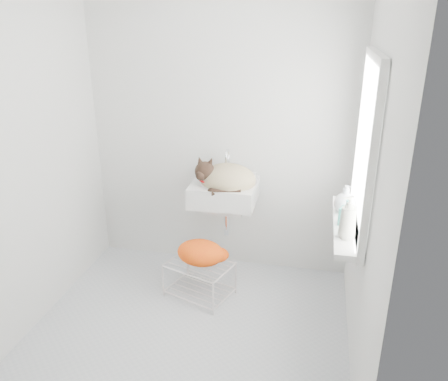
% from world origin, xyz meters
% --- Properties ---
extents(floor, '(2.20, 2.00, 0.02)m').
position_xyz_m(floor, '(0.00, 0.00, 0.00)').
color(floor, silver).
rests_on(floor, ground).
extents(back_wall, '(2.20, 0.02, 2.50)m').
position_xyz_m(back_wall, '(0.00, 1.00, 1.25)').
color(back_wall, silver).
rests_on(back_wall, ground).
extents(right_wall, '(0.02, 2.00, 2.50)m').
position_xyz_m(right_wall, '(1.10, 0.00, 1.25)').
color(right_wall, silver).
rests_on(right_wall, ground).
extents(left_wall, '(0.02, 2.00, 2.50)m').
position_xyz_m(left_wall, '(-1.10, 0.00, 1.25)').
color(left_wall, silver).
rests_on(left_wall, ground).
extents(window_glass, '(0.01, 0.80, 1.00)m').
position_xyz_m(window_glass, '(1.09, 0.20, 1.35)').
color(window_glass, white).
rests_on(window_glass, right_wall).
extents(window_frame, '(0.04, 0.90, 1.10)m').
position_xyz_m(window_frame, '(1.07, 0.20, 1.35)').
color(window_frame, white).
rests_on(window_frame, right_wall).
extents(windowsill, '(0.16, 0.88, 0.04)m').
position_xyz_m(windowsill, '(1.01, 0.20, 0.83)').
color(windowsill, white).
rests_on(windowsill, right_wall).
extents(sink, '(0.51, 0.44, 0.20)m').
position_xyz_m(sink, '(0.09, 0.74, 0.85)').
color(sink, white).
rests_on(sink, back_wall).
extents(faucet, '(0.18, 0.13, 0.18)m').
position_xyz_m(faucet, '(0.09, 0.92, 0.99)').
color(faucet, silver).
rests_on(faucet, sink).
extents(cat, '(0.47, 0.38, 0.29)m').
position_xyz_m(cat, '(0.11, 0.72, 0.89)').
color(cat, tan).
rests_on(cat, sink).
extents(wire_rack, '(0.55, 0.47, 0.28)m').
position_xyz_m(wire_rack, '(-0.04, 0.43, 0.15)').
color(wire_rack, silver).
rests_on(wire_rack, floor).
extents(towel, '(0.44, 0.37, 0.16)m').
position_xyz_m(towel, '(-0.03, 0.46, 0.31)').
color(towel, orange).
rests_on(towel, wire_rack).
extents(bottle_a, '(0.12, 0.12, 0.22)m').
position_xyz_m(bottle_a, '(1.00, -0.02, 0.85)').
color(bottle_a, beige).
rests_on(bottle_a, windowsill).
extents(bottle_b, '(0.10, 0.10, 0.17)m').
position_xyz_m(bottle_b, '(1.00, 0.16, 0.85)').
color(bottle_b, teal).
rests_on(bottle_b, windowsill).
extents(bottle_c, '(0.19, 0.19, 0.19)m').
position_xyz_m(bottle_c, '(1.00, 0.36, 0.85)').
color(bottle_c, white).
rests_on(bottle_c, windowsill).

